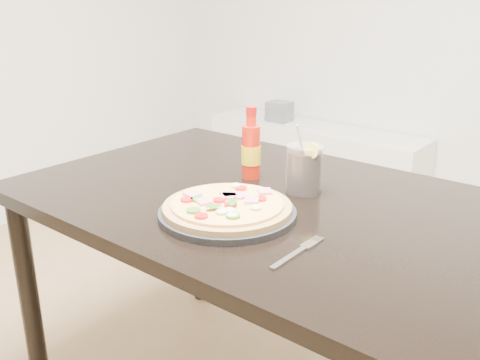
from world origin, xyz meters
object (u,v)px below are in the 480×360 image
Objects in this scene: dining_table at (267,224)px; cola_cup at (304,170)px; hot_sauce_bottle at (251,150)px; media_console at (312,165)px; plate at (227,213)px; fork at (299,251)px; pizza at (227,206)px.

dining_table is 0.18m from cola_cup.
hot_sauce_bottle reaches higher than media_console.
hot_sauce_bottle is 0.15× the size of media_console.
plate is 1.83× the size of fork.
plate is 0.25× the size of media_console.
fork is (0.38, -0.32, -0.08)m from hot_sauce_bottle.
media_console is (-0.87, 1.84, -0.51)m from plate.
fork is at bearing -39.99° from hot_sauce_bottle.
fork is at bearing -12.26° from plate.
media_console is at bearing 115.36° from pizza.
plate is 0.02m from pizza.
media_console is (-1.12, 1.90, -0.50)m from fork.
dining_table is 7.44× the size of fork.
pizza is 0.23× the size of media_console.
fork is (0.25, -0.05, -0.02)m from pizza.
pizza is 0.26m from fork.
cola_cup is at bearing 120.99° from fork.
hot_sauce_bottle reaches higher than fork.
dining_table reaches higher than media_console.
pizza is at bearing 167.37° from fork.
plate is (0.00, -0.17, 0.09)m from dining_table.
cola_cup is at bearing 79.07° from pizza.
hot_sauce_bottle is (-0.14, 0.27, 0.08)m from plate.
pizza is (0.00, -0.00, 0.02)m from plate.
plate is 1.59× the size of hot_sauce_bottle.
plate is at bearing -63.13° from hot_sauce_bottle.
pizza is at bearing -53.04° from plate.
media_console is (-0.87, 1.67, -0.42)m from dining_table.
cola_cup is (0.05, 0.27, 0.04)m from pizza.
dining_table is 6.47× the size of hot_sauce_bottle.
dining_table is 0.21m from pizza.
dining_table is 4.36× the size of pizza.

